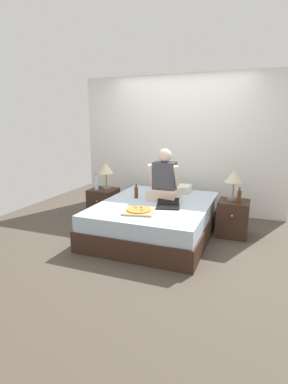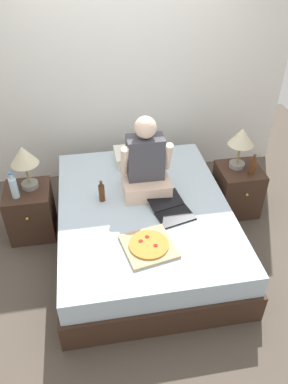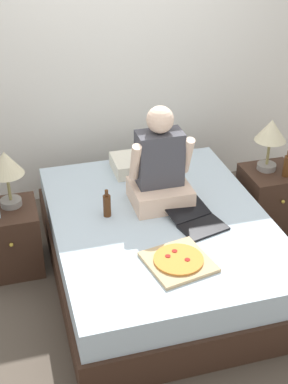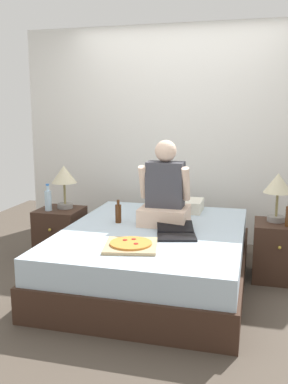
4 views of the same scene
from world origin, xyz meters
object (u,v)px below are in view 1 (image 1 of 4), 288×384
Objects in this scene: lamp_on_right_nightstand at (234,178)px; lamp_on_left_nightstand at (106,170)px; bed at (156,218)px; beer_bottle_on_bed at (136,192)px; nightstand_left at (104,204)px; pizza_box at (139,211)px; water_bottle at (96,183)px; beer_bottle at (239,197)px; laptop at (168,205)px; nightstand_right at (233,218)px; person_seated at (164,181)px.

lamp_on_left_nightstand is at bearing 180.00° from lamp_on_right_nightstand.
bed is 9.51× the size of beer_bottle_on_bed.
nightstand_left is at bearing -128.63° from lamp_on_left_nightstand.
lamp_on_right_nightstand is at bearing 40.87° from pizza_box.
pizza_box is (1.12, -0.82, -0.13)m from water_bottle.
water_bottle reaches higher than pizza_box.
lamp_on_left_nightstand is 1.96× the size of beer_bottle.
beer_bottle is 1.46m from pizza_box.
lamp_on_left_nightstand reaches higher than laptop.
bed is 1.30m from lamp_on_right_nightstand.
beer_bottle_on_bed reaches higher than nightstand_left.
nightstand_right is (2.15, -0.05, -0.59)m from lamp_on_left_nightstand.
person_seated is 0.48m from beer_bottle_on_bed.
water_bottle is at bearing 163.10° from laptop.
nightstand_right is 1.48m from pizza_box.
nightstand_left is 1.11× the size of laptop.
nightstand_right is 0.38m from beer_bottle.
laptop reaches higher than nightstand_right.
beer_bottle_on_bed is at bearing -10.11° from water_bottle.
bed is 4.65× the size of lamp_on_left_nightstand.
person_seated reaches higher than water_bottle.
pizza_box is at bearing -139.13° from lamp_on_right_nightstand.
lamp_on_right_nightstand is at bearing 3.58° from water_bottle.
lamp_on_left_nightstand is (0.04, 0.05, 0.59)m from nightstand_left.
pizza_box is 0.76m from beer_bottle_on_bed.
nightstand_left is 0.82m from beer_bottle_on_bed.
laptop is at bearing -155.82° from beer_bottle.
pizza_box is (-1.11, -0.96, -0.34)m from lamp_on_right_nightstand.
laptop is 1.02× the size of pizza_box.
person_seated is (-1.04, -0.15, 0.52)m from nightstand_right.
laptop is at bearing -148.96° from nightstand_right.
lamp_on_right_nightstand is 0.96× the size of pizza_box.
person_seated is at bearing -168.91° from lamp_on_right_nightstand.
water_bottle reaches higher than laptop.
nightstand_left is 2.32× the size of beer_bottle.
lamp_on_left_nightstand is 1.43m from pizza_box.
person_seated reaches higher than lamp_on_right_nightstand.
water_bottle is 2.30m from nightstand_right.
lamp_on_right_nightstand is 1.06m from laptop.
person_seated is at bearing -177.55° from beer_bottle.
beer_bottle_on_bed is at bearing -175.08° from beer_bottle.
beer_bottle_on_bed reaches higher than pizza_box.
lamp_on_right_nightstand is at bearing 34.37° from laptop.
lamp_on_left_nightstand reaches higher than bed.
bed is 9.09× the size of beer_bottle.
lamp_on_right_nightstand reaches higher than water_bottle.
bed is at bearing -21.62° from lamp_on_left_nightstand.
lamp_on_left_nightstand is 1.45m from laptop.
pizza_box is (-0.11, -0.77, -0.27)m from person_seated.
beer_bottle is 0.49× the size of pizza_box.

